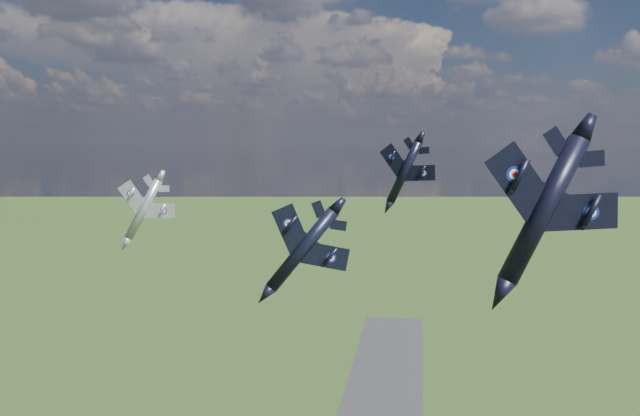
% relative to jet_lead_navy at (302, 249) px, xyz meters
% --- Properties ---
extents(jet_lead_navy, '(13.30, 17.33, 9.64)m').
position_rel_jet_lead_navy_xyz_m(jet_lead_navy, '(0.00, 0.00, 0.00)').
color(jet_lead_navy, black).
extents(jet_right_navy, '(15.15, 18.60, 8.23)m').
position_rel_jet_lead_navy_xyz_m(jet_right_navy, '(22.48, -20.42, 7.21)').
color(jet_right_navy, black).
extents(jet_high_navy, '(12.70, 15.06, 6.37)m').
position_rel_jet_lead_navy_xyz_m(jet_high_navy, '(11.02, 19.35, 8.01)').
color(jet_high_navy, black).
extents(jet_left_silver, '(12.86, 15.73, 7.27)m').
position_rel_jet_lead_navy_xyz_m(jet_left_silver, '(-28.19, 19.20, 2.08)').
color(jet_left_silver, '#91959A').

